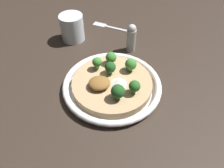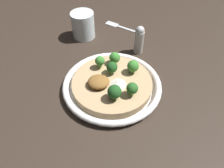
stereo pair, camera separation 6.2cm
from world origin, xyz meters
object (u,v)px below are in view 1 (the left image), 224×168
at_px(broccoli_front, 118,92).
at_px(drinking_glass, 72,28).
at_px(broccoli_front_right, 135,86).
at_px(broccoli_back_left, 97,62).
at_px(broccoli_right, 131,64).
at_px(broccoli_back_right, 111,58).
at_px(broccoli_back, 110,67).
at_px(risotto_bowl, 112,85).
at_px(fork_utensil, 109,26).
at_px(pepper_shaker, 131,38).

distance_m(broccoli_front, drinking_glass, 0.35).
bearing_deg(broccoli_front_right, broccoli_back_left, 128.80).
distance_m(broccoli_front, broccoli_right, 0.11).
distance_m(broccoli_back_right, drinking_glass, 0.22).
relative_size(broccoli_back_left, broccoli_back, 1.03).
xyz_separation_m(risotto_bowl, broccoli_right, (0.06, 0.04, 0.04)).
distance_m(broccoli_front_right, broccoli_back_right, 0.14).
height_order(broccoli_back_left, broccoli_right, same).
distance_m(risotto_bowl, fork_utensil, 0.33).
bearing_deg(broccoli_front, broccoli_back_right, 89.26).
bearing_deg(broccoli_front_right, broccoli_right, 84.80).
xyz_separation_m(broccoli_front_right, fork_utensil, (-0.02, 0.38, -0.05)).
height_order(broccoli_front_right, drinking_glass, drinking_glass).
xyz_separation_m(broccoli_back_right, drinking_glass, (-0.11, 0.19, -0.01)).
xyz_separation_m(broccoli_front, broccoli_back, (-0.01, 0.10, -0.00)).
xyz_separation_m(broccoli_front, fork_utensil, (0.03, 0.40, -0.05)).
xyz_separation_m(broccoli_right, broccoli_back_right, (-0.05, 0.04, -0.00)).
bearing_deg(broccoli_back_left, broccoli_front_right, -51.20).
bearing_deg(drinking_glass, pepper_shaker, -26.18).
xyz_separation_m(risotto_bowl, fork_utensil, (0.03, 0.33, -0.01)).
bearing_deg(pepper_shaker, broccoli_front, -109.50).
distance_m(broccoli_right, broccoli_back_right, 0.07).
relative_size(risotto_bowl, broccoli_back, 7.34).
bearing_deg(broccoli_back_right, broccoli_back_left, -157.07).
bearing_deg(pepper_shaker, broccoli_back_left, -137.54).
distance_m(broccoli_right, pepper_shaker, 0.14).
bearing_deg(broccoli_front, broccoli_back_left, 109.02).
relative_size(risotto_bowl, pepper_shaker, 2.85).
height_order(broccoli_front, broccoli_back, broccoli_front).
relative_size(broccoli_right, fork_utensil, 0.27).
xyz_separation_m(drinking_glass, fork_utensil, (0.14, 0.06, -0.04)).
height_order(risotto_bowl, broccoli_front_right, broccoli_front_right).
distance_m(broccoli_right, drinking_glass, 0.28).
height_order(broccoli_back_left, fork_utensil, broccoli_back_left).
distance_m(broccoli_back, pepper_shaker, 0.17).
bearing_deg(broccoli_back_right, pepper_shaker, 49.66).
xyz_separation_m(broccoli_back_right, fork_utensil, (0.03, 0.26, -0.05)).
bearing_deg(broccoli_back_left, broccoli_back, -34.60).
height_order(broccoli_back_left, broccoli_back_right, same).
bearing_deg(drinking_glass, broccoli_back_left, -71.74).
xyz_separation_m(risotto_bowl, broccoli_front_right, (0.05, -0.05, 0.04)).
height_order(broccoli_back, broccoli_back_right, same).
xyz_separation_m(broccoli_back_left, pepper_shaker, (0.13, 0.11, -0.00)).
distance_m(broccoli_back_left, drinking_glass, 0.22).
height_order(broccoli_right, pepper_shaker, pepper_shaker).
relative_size(broccoli_back, pepper_shaker, 0.39).
height_order(broccoli_back, broccoli_right, broccoli_right).
distance_m(broccoli_back_left, pepper_shaker, 0.17).
bearing_deg(pepper_shaker, broccoli_back_right, -130.34).
bearing_deg(broccoli_front_right, broccoli_back_right, 109.05).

